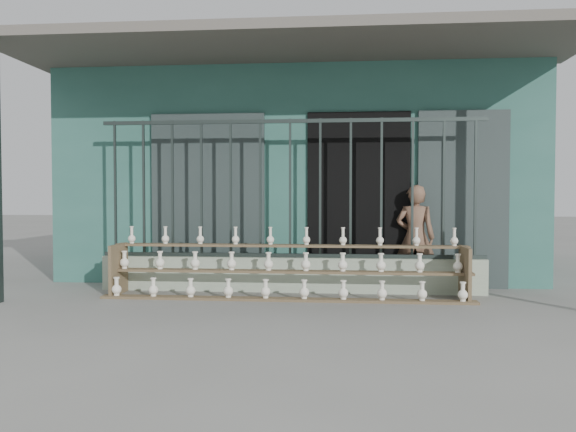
{
  "coord_description": "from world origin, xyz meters",
  "views": [
    {
      "loc": [
        0.63,
        -5.97,
        1.24
      ],
      "look_at": [
        0.0,
        1.0,
        1.0
      ],
      "focal_mm": 35.0,
      "sensor_mm": 36.0,
      "label": 1
    }
  ],
  "objects": [
    {
      "name": "parapet_wall",
      "position": [
        0.0,
        1.3,
        0.23
      ],
      "size": [
        5.0,
        0.2,
        0.45
      ],
      "primitive_type": "cube",
      "color": "#A3B49A",
      "rests_on": "ground"
    },
    {
      "name": "workshop_building",
      "position": [
        0.0,
        4.23,
        1.62
      ],
      "size": [
        7.4,
        6.6,
        3.21
      ],
      "color": "#2D5F54",
      "rests_on": "ground"
    },
    {
      "name": "security_fence",
      "position": [
        -0.0,
        1.3,
        1.35
      ],
      "size": [
        5.0,
        0.04,
        1.8
      ],
      "color": "#283330",
      "rests_on": "parapet_wall"
    },
    {
      "name": "ground",
      "position": [
        0.0,
        0.0,
        0.0
      ],
      "size": [
        60.0,
        60.0,
        0.0
      ],
      "primitive_type": "plane",
      "color": "slate"
    },
    {
      "name": "elderly_woman",
      "position": [
        1.65,
        1.63,
        0.7
      ],
      "size": [
        0.57,
        0.43,
        1.4
      ],
      "primitive_type": "imported",
      "rotation": [
        0.0,
        0.0,
        2.95
      ],
      "color": "brown",
      "rests_on": "ground"
    },
    {
      "name": "shelf_rack",
      "position": [
        -0.01,
        0.89,
        0.36
      ],
      "size": [
        4.5,
        0.68,
        0.85
      ],
      "color": "brown",
      "rests_on": "ground"
    }
  ]
}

